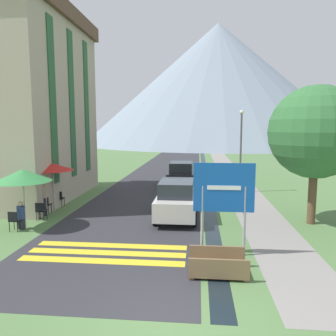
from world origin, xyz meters
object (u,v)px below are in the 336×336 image
object	(u,v)px
cafe_chair_near_right	(41,210)
person_standing_terrace	(43,196)
hotel_building	(28,98)
tree_by_path	(316,132)
cafe_chair_nearest	(14,219)
road_sign	(224,195)
cafe_umbrella_middle_red	(53,167)
cafe_umbrella_front_green	(23,175)
streetlamp	(241,144)
person_seated_near	(21,214)
footbridge	(218,266)
parked_car_far	(181,175)
cafe_chair_far_left	(59,197)
cafe_chair_middle	(46,204)
parked_car_near	(177,199)

from	to	relation	value
cafe_chair_near_right	person_standing_terrace	xyz separation A→B (m)	(-0.26, 0.77, 0.47)
hotel_building	tree_by_path	bearing A→B (deg)	-14.75
cafe_chair_nearest	tree_by_path	bearing A→B (deg)	6.19
road_sign	cafe_umbrella_middle_red	world-z (taller)	road_sign
cafe_umbrella_front_green	streetlamp	world-z (taller)	streetlamp
person_seated_near	tree_by_path	distance (m)	13.06
person_standing_terrace	cafe_chair_nearest	bearing A→B (deg)	-91.81
footbridge	cafe_umbrella_middle_red	xyz separation A→B (m)	(-7.94, 6.52, 2.05)
footbridge	streetlamp	xyz separation A→B (m)	(2.15, 12.45, 2.95)
hotel_building	tree_by_path	size ratio (longest dim) A/B	1.83
road_sign	person_standing_terrace	xyz separation A→B (m)	(-8.31, 4.09, -1.08)
cafe_umbrella_middle_red	person_seated_near	world-z (taller)	cafe_umbrella_middle_red
cafe_umbrella_middle_red	person_standing_terrace	size ratio (longest dim) A/B	1.46
cafe_umbrella_middle_red	streetlamp	world-z (taller)	streetlamp
cafe_umbrella_front_green	person_standing_terrace	xyz separation A→B (m)	(-0.12, 1.89, -1.29)
road_sign	parked_car_far	world-z (taller)	road_sign
cafe_chair_near_right	tree_by_path	size ratio (longest dim) A/B	0.14
cafe_chair_nearest	cafe_umbrella_middle_red	world-z (taller)	cafe_umbrella_middle_red
streetlamp	road_sign	bearing A→B (deg)	-99.82
footbridge	parked_car_far	world-z (taller)	parked_car_far
footbridge	cafe_chair_nearest	bearing A→B (deg)	158.67
cafe_chair_far_left	footbridge	bearing A→B (deg)	-42.24
cafe_chair_nearest	cafe_chair_far_left	bearing A→B (deg)	84.90
cafe_chair_middle	cafe_chair_far_left	xyz separation A→B (m)	(0.07, 1.44, 0.00)
person_standing_terrace	tree_by_path	world-z (taller)	tree_by_path
footbridge	tree_by_path	size ratio (longest dim) A/B	0.28
footbridge	cafe_chair_nearest	world-z (taller)	cafe_chair_nearest
footbridge	cafe_chair_middle	distance (m)	10.11
person_seated_near	cafe_umbrella_front_green	bearing A→B (deg)	70.16
parked_car_near	cafe_chair_far_left	world-z (taller)	parked_car_near
hotel_building	person_standing_terrace	size ratio (longest dim) A/B	6.60
tree_by_path	road_sign	bearing A→B (deg)	-136.24
road_sign	cafe_chair_far_left	distance (m)	10.35
cafe_chair_middle	cafe_umbrella_middle_red	distance (m)	1.86
hotel_building	cafe_chair_near_right	size ratio (longest dim) A/B	13.12
hotel_building	cafe_chair_far_left	distance (m)	6.38
person_standing_terrace	tree_by_path	bearing A→B (deg)	-0.35
cafe_umbrella_front_green	parked_car_far	bearing A→B (deg)	59.02
road_sign	cafe_chair_nearest	world-z (taller)	road_sign
cafe_chair_nearest	parked_car_far	bearing A→B (deg)	55.24
footbridge	parked_car_far	size ratio (longest dim) A/B	0.45
person_standing_terrace	parked_car_far	bearing A→B (deg)	53.11
hotel_building	cafe_chair_nearest	bearing A→B (deg)	-68.59
cafe_chair_near_right	cafe_umbrella_front_green	size ratio (longest dim) A/B	0.34
cafe_chair_near_right	cafe_chair_nearest	bearing A→B (deg)	-96.92
cafe_chair_nearest	streetlamp	xyz separation A→B (m)	(10.28, 9.27, 2.66)
road_sign	cafe_chair_nearest	size ratio (longest dim) A/B	3.67
hotel_building	road_sign	xyz separation A→B (m)	(10.84, -7.98, -3.95)
parked_car_near	cafe_chair_far_left	size ratio (longest dim) A/B	4.84
person_standing_terrace	streetlamp	size ratio (longest dim) A/B	0.31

